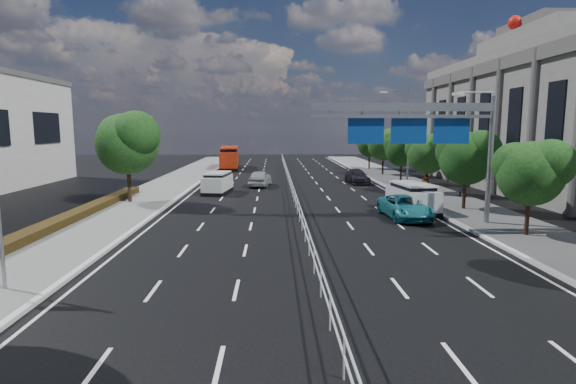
{
  "coord_description": "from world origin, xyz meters",
  "views": [
    {
      "loc": [
        -1.51,
        -14.69,
        5.45
      ],
      "look_at": [
        -0.82,
        6.74,
        2.4
      ],
      "focal_mm": 28.0,
      "sensor_mm": 36.0,
      "label": 1
    }
  ],
  "objects": [
    {
      "name": "pedestrian_b",
      "position": [
        13.4,
        20.05,
        1.08
      ],
      "size": [
        1.15,
        1.09,
        1.88
      ],
      "primitive_type": "imported",
      "rotation": [
        0.0,
        0.0,
        2.59
      ],
      "color": "gray",
      "rests_on": "sidewalk_far"
    },
    {
      "name": "kerb_near",
      "position": [
        -9.0,
        0.0,
        0.07
      ],
      "size": [
        0.25,
        140.0,
        0.15
      ],
      "primitive_type": "cube",
      "color": "silver",
      "rests_on": "ground"
    },
    {
      "name": "far_tree_f",
      "position": [
        11.24,
        29.48,
        3.49
      ],
      "size": [
        3.52,
        3.28,
        5.02
      ],
      "color": "black",
      "rests_on": "ground"
    },
    {
      "name": "parked_car_teal",
      "position": [
        6.5,
        12.0,
        0.69
      ],
      "size": [
        2.6,
        5.11,
        1.38
      ],
      "primitive_type": "imported",
      "rotation": [
        0.0,
        0.0,
        0.06
      ],
      "color": "#1B6F7D",
      "rests_on": "ground"
    },
    {
      "name": "hedge_near",
      "position": [
        -13.3,
        5.0,
        0.36
      ],
      "size": [
        1.0,
        36.0,
        0.44
      ],
      "primitive_type": "cube",
      "color": "black",
      "rests_on": "sidewalk_near"
    },
    {
      "name": "red_bus",
      "position": [
        -7.5,
        46.64,
        1.54
      ],
      "size": [
        2.99,
        10.02,
        2.96
      ],
      "rotation": [
        0.0,
        0.0,
        0.06
      ],
      "color": "black",
      "rests_on": "ground"
    },
    {
      "name": "streetlight_far",
      "position": [
        10.5,
        26.0,
        5.21
      ],
      "size": [
        2.78,
        2.4,
        9.0
      ],
      "color": "gray",
      "rests_on": "ground"
    },
    {
      "name": "far_tree_g",
      "position": [
        11.25,
        36.98,
        3.75
      ],
      "size": [
        3.96,
        3.69,
        5.45
      ],
      "color": "black",
      "rests_on": "ground"
    },
    {
      "name": "near_car_dark",
      "position": [
        -7.76,
        48.65,
        0.73
      ],
      "size": [
        1.7,
        4.47,
        1.46
      ],
      "primitive_type": "imported",
      "rotation": [
        0.0,
        0.0,
        3.11
      ],
      "color": "black",
      "rests_on": "ground"
    },
    {
      "name": "parked_car_dark",
      "position": [
        6.85,
        29.73,
        0.66
      ],
      "size": [
        2.11,
        4.64,
        1.32
      ],
      "primitive_type": "imported",
      "rotation": [
        0.0,
        0.0,
        0.06
      ],
      "color": "black",
      "rests_on": "ground"
    },
    {
      "name": "silver_minivan",
      "position": [
        7.55,
        14.0,
        0.94
      ],
      "size": [
        2.51,
        4.83,
        1.92
      ],
      "rotation": [
        0.0,
        0.0,
        0.12
      ],
      "color": "black",
      "rests_on": "ground"
    },
    {
      "name": "white_minivan",
      "position": [
        -6.24,
        23.07,
        0.88
      ],
      "size": [
        2.32,
        4.32,
        1.79
      ],
      "rotation": [
        0.0,
        0.0,
        -0.14
      ],
      "color": "black",
      "rests_on": "ground"
    },
    {
      "name": "far_tree_d",
      "position": [
        11.25,
        14.48,
        3.69
      ],
      "size": [
        3.85,
        3.59,
        5.34
      ],
      "color": "black",
      "rests_on": "ground"
    },
    {
      "name": "near_tree_back",
      "position": [
        -11.94,
        17.97,
        4.61
      ],
      "size": [
        4.84,
        4.51,
        6.69
      ],
      "color": "black",
      "rests_on": "ground"
    },
    {
      "name": "far_tree_e",
      "position": [
        11.25,
        21.98,
        3.56
      ],
      "size": [
        3.63,
        3.38,
        5.13
      ],
      "color": "black",
      "rests_on": "ground"
    },
    {
      "name": "pedestrian_a",
      "position": [
        10.77,
        20.87,
        1.0
      ],
      "size": [
        0.67,
        0.49,
        1.72
      ],
      "primitive_type": "imported",
      "rotation": [
        0.0,
        0.0,
        3.27
      ],
      "color": "gray",
      "rests_on": "sidewalk_far"
    },
    {
      "name": "overhead_gantry",
      "position": [
        6.74,
        10.05,
        5.61
      ],
      "size": [
        10.24,
        0.38,
        7.45
      ],
      "color": "gray",
      "rests_on": "ground"
    },
    {
      "name": "far_tree_h",
      "position": [
        11.24,
        44.48,
        3.42
      ],
      "size": [
        3.41,
        3.18,
        4.91
      ],
      "color": "black",
      "rests_on": "ground"
    },
    {
      "name": "near_car_silver",
      "position": [
        -2.79,
        27.63,
        0.77
      ],
      "size": [
        2.4,
        4.71,
        1.53
      ],
      "primitive_type": "imported",
      "rotation": [
        0.0,
        0.0,
        3.01
      ],
      "color": "#979A9E",
      "rests_on": "ground"
    },
    {
      "name": "kerb_far",
      "position": [
        9.0,
        0.0,
        0.07
      ],
      "size": [
        0.25,
        140.0,
        0.15
      ],
      "primitive_type": "cube",
      "color": "silver",
      "rests_on": "ground"
    },
    {
      "name": "ground",
      "position": [
        0.0,
        0.0,
        0.0
      ],
      "size": [
        160.0,
        160.0,
        0.0
      ],
      "primitive_type": "plane",
      "color": "black",
      "rests_on": "ground"
    },
    {
      "name": "median_fence",
      "position": [
        0.0,
        22.5,
        0.53
      ],
      "size": [
        0.05,
        85.0,
        1.02
      ],
      "color": "silver",
      "rests_on": "ground"
    },
    {
      "name": "far_tree_c",
      "position": [
        11.24,
        6.98,
        3.43
      ],
      "size": [
        3.52,
        3.28,
        4.94
      ],
      "color": "black",
      "rests_on": "ground"
    }
  ]
}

